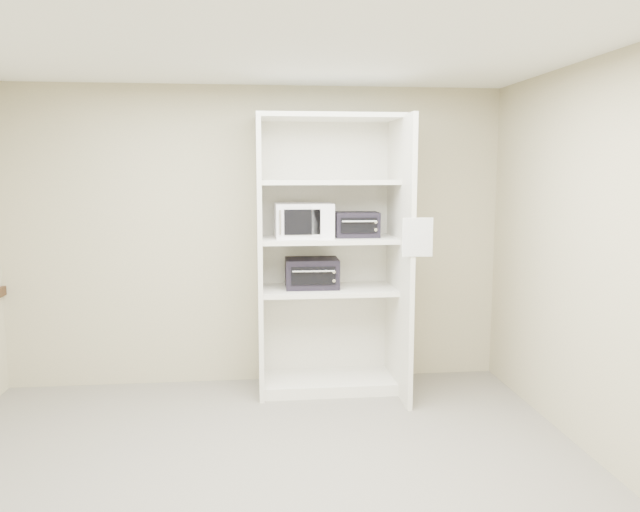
{
  "coord_description": "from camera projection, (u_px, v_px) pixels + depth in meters",
  "views": [
    {
      "loc": [
        -0.03,
        -3.69,
        1.94
      ],
      "look_at": [
        0.51,
        1.4,
        1.25
      ],
      "focal_mm": 35.0,
      "sensor_mm": 36.0,
      "label": 1
    }
  ],
  "objects": [
    {
      "name": "shelving_unit",
      "position": [
        333.0,
        264.0,
        5.49
      ],
      "size": [
        1.24,
        0.92,
        2.42
      ],
      "color": "silver",
      "rests_on": "floor"
    },
    {
      "name": "floor",
      "position": [
        262.0,
        484.0,
        3.9
      ],
      "size": [
        4.5,
        4.0,
        0.01
      ],
      "primitive_type": "cube",
      "color": "#5F5B53",
      "rests_on": "ground"
    },
    {
      "name": "microwave",
      "position": [
        304.0,
        220.0,
        5.43
      ],
      "size": [
        0.5,
        0.39,
        0.3
      ],
      "primitive_type": "cube",
      "rotation": [
        0.0,
        0.0,
        0.02
      ],
      "color": "white",
      "rests_on": "shelving_unit"
    },
    {
      "name": "paper_sign",
      "position": [
        418.0,
        237.0,
        4.9
      ],
      "size": [
        0.24,
        0.01,
        0.3
      ],
      "primitive_type": "cube",
      "rotation": [
        0.0,
        0.0,
        -0.02
      ],
      "color": "white",
      "rests_on": "shelving_unit"
    },
    {
      "name": "wall_front",
      "position": [
        268.0,
        385.0,
        1.74
      ],
      "size": [
        4.5,
        0.02,
        2.7
      ],
      "primitive_type": "cube",
      "color": "tan",
      "rests_on": "ground"
    },
    {
      "name": "ceiling",
      "position": [
        256.0,
        37.0,
        3.53
      ],
      "size": [
        4.5,
        4.0,
        0.01
      ],
      "primitive_type": "cube",
      "color": "white"
    },
    {
      "name": "wall_back",
      "position": [
        257.0,
        237.0,
        5.69
      ],
      "size": [
        4.5,
        0.02,
        2.7
      ],
      "primitive_type": "cube",
      "color": "tan",
      "rests_on": "ground"
    },
    {
      "name": "toaster_oven_lower",
      "position": [
        312.0,
        273.0,
        5.51
      ],
      "size": [
        0.47,
        0.36,
        0.26
      ],
      "primitive_type": "cube",
      "rotation": [
        0.0,
        0.0,
        -0.02
      ],
      "color": "black",
      "rests_on": "shelving_unit"
    },
    {
      "name": "toaster_oven_upper",
      "position": [
        356.0,
        224.0,
        5.47
      ],
      "size": [
        0.39,
        0.29,
        0.22
      ],
      "primitive_type": "cube",
      "rotation": [
        0.0,
        0.0,
        -0.03
      ],
      "color": "black",
      "rests_on": "shelving_unit"
    },
    {
      "name": "wall_right",
      "position": [
        615.0,
        265.0,
        3.95
      ],
      "size": [
        0.02,
        4.0,
        2.7
      ],
      "primitive_type": "cube",
      "color": "tan",
      "rests_on": "ground"
    }
  ]
}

